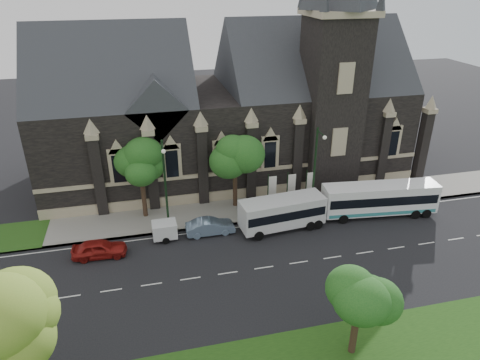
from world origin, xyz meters
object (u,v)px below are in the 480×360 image
object	(u,v)px
tree_walk_right	(237,153)
banner_flag_left	(271,189)
tour_coach	(380,199)
car_far_red	(99,249)
tree_walk_left	(142,162)
sedan	(210,227)
street_lamp_near	(316,168)
banner_flag_right	(309,184)
tree_park_near	(32,311)
banner_flag_center	(290,187)
street_lamp_mid	(165,183)
tree_park_east	(361,291)
shuttle_bus	(282,212)
box_trailer	(165,230)

from	to	relation	value
tree_walk_right	banner_flag_left	xyz separation A→B (m)	(3.08, -1.71, -3.43)
tour_coach	car_far_red	distance (m)	26.38
tree_walk_right	tree_walk_left	size ratio (longest dim) A/B	1.02
sedan	street_lamp_near	bearing A→B (deg)	-84.61
tree_walk_right	banner_flag_right	xyz separation A→B (m)	(7.08, -1.71, -3.43)
tree_walk_right	car_far_red	distance (m)	15.36
tree_park_near	tour_coach	bearing A→B (deg)	27.07
tour_coach	sedan	xyz separation A→B (m)	(-16.69, 0.46, -1.05)
banner_flag_center	car_far_red	world-z (taller)	banner_flag_center
car_far_red	street_lamp_mid	bearing A→B (deg)	-65.91
tree_walk_right	street_lamp_near	bearing A→B (deg)	-28.06
car_far_red	banner_flag_left	bearing A→B (deg)	-72.72
tree_park_east	street_lamp_mid	distance (m)	19.32
street_lamp_mid	shuttle_bus	distance (m)	10.98
tree_park_near	sedan	xyz separation A→B (m)	(11.42, 14.83, -5.69)
banner_flag_center	tour_coach	distance (m)	8.76
banner_flag_center	banner_flag_left	bearing A→B (deg)	180.00
banner_flag_center	tour_coach	size ratio (longest dim) A/B	0.35
tree_park_near	tour_coach	distance (m)	31.91
banner_flag_left	shuttle_bus	bearing A→B (deg)	-89.38
banner_flag_left	banner_flag_right	size ratio (longest dim) A/B	1.00
tree_walk_left	tour_coach	world-z (taller)	tree_walk_left
tree_park_east	tour_coach	size ratio (longest dim) A/B	0.55
tree_walk_left	shuttle_bus	xyz separation A→B (m)	(12.12, -5.25, -3.98)
sedan	tree_walk_right	bearing A→B (deg)	-37.74
shuttle_bus	street_lamp_near	bearing A→B (deg)	18.53
tree_park_east	shuttle_bus	distance (m)	15.05
sedan	banner_flag_center	bearing A→B (deg)	-71.51
street_lamp_mid	banner_flag_center	distance (m)	12.73
street_lamp_mid	sedan	world-z (taller)	street_lamp_mid
tree_walk_left	banner_flag_center	size ratio (longest dim) A/B	1.91
tree_park_east	car_far_red	xyz separation A→B (m)	(-16.18, 14.05, -3.86)
tree_walk_left	street_lamp_near	bearing A→B (deg)	-12.87
tree_park_near	street_lamp_near	world-z (taller)	street_lamp_near
tree_park_near	banner_flag_left	bearing A→B (deg)	44.54
tree_walk_left	banner_flag_left	xyz separation A→B (m)	(12.08, -1.70, -3.35)
shuttle_bus	box_trailer	size ratio (longest dim) A/B	2.59
banner_flag_left	car_far_red	size ratio (longest dim) A/B	0.90
car_far_red	shuttle_bus	bearing A→B (deg)	-84.87
tree_park_near	banner_flag_left	distance (m)	25.65
tree_park_near	banner_flag_right	xyz separation A→B (m)	(22.06, 17.77, -4.03)
street_lamp_mid	banner_flag_left	xyz separation A→B (m)	(10.29, 1.91, -2.73)
banner_flag_center	tour_coach	bearing A→B (deg)	-22.89
banner_flag_right	tour_coach	distance (m)	6.97
tour_coach	banner_flag_center	bearing A→B (deg)	163.33
tree_walk_left	banner_flag_center	world-z (taller)	tree_walk_left
banner_flag_left	tree_walk_left	bearing A→B (deg)	171.98
banner_flag_right	box_trailer	xyz separation A→B (m)	(-14.74, -2.85, -1.44)
tree_park_near	tree_walk_left	xyz separation A→B (m)	(5.97, 19.47, -0.68)
tree_park_east	shuttle_bus	bearing A→B (deg)	89.42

